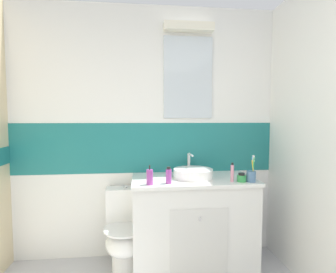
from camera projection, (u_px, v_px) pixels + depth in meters
wall_back_tiled at (147, 132)px, 2.63m from camera, size 3.20×0.20×2.50m
vanity_cabinet at (192, 222)px, 2.41m from camera, size 1.11×0.58×0.85m
sink_basin at (193, 173)px, 2.38m from camera, size 0.36×0.41×0.21m
toilet at (125, 232)px, 2.38m from camera, size 0.37×0.50×0.75m
toothbrush_cup at (251, 175)px, 2.22m from camera, size 0.08×0.08×0.23m
soap_dispenser at (150, 177)px, 2.12m from camera, size 0.05×0.05×0.17m
toothpaste_tube_upright at (232, 173)px, 2.23m from camera, size 0.03×0.03×0.16m
deodorant_spray_can at (169, 176)px, 2.17m from camera, size 0.05×0.05×0.14m
hair_gel_jar at (242, 178)px, 2.23m from camera, size 0.08×0.08×0.08m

